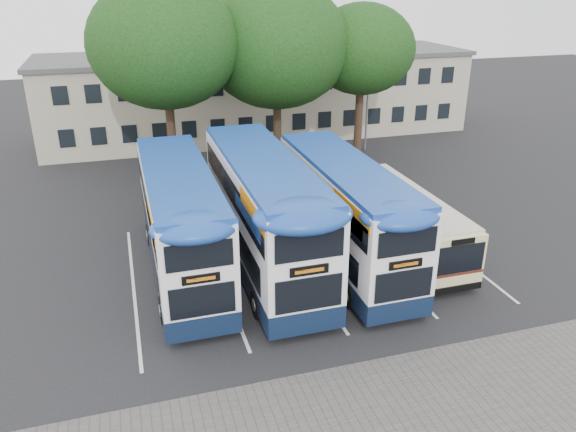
# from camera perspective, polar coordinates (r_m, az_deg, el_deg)

# --- Properties ---
(ground) EXTENTS (120.00, 120.00, 0.00)m
(ground) POSITION_cam_1_polar(r_m,az_deg,el_deg) (21.93, 14.85, -9.28)
(ground) COLOR black
(ground) RESTS_ON ground
(paving_strip) EXTENTS (40.00, 6.00, 0.01)m
(paving_strip) POSITION_cam_1_polar(r_m,az_deg,el_deg) (17.69, 17.64, -18.60)
(paving_strip) COLOR #595654
(paving_strip) RESTS_ON ground
(bay_lines) EXTENTS (14.12, 11.00, 0.01)m
(bay_lines) POSITION_cam_1_polar(r_m,az_deg,el_deg) (24.41, 1.20, -4.87)
(bay_lines) COLOR silver
(bay_lines) RESTS_ON ground
(depot_building) EXTENTS (32.40, 8.40, 6.20)m
(depot_building) POSITION_cam_1_polar(r_m,az_deg,el_deg) (44.51, -3.00, 12.37)
(depot_building) COLOR #B1A38F
(depot_building) RESTS_ON ground
(lamp_post) EXTENTS (0.25, 1.05, 9.06)m
(lamp_post) POSITION_cam_1_polar(r_m,az_deg,el_deg) (39.60, 8.22, 13.65)
(lamp_post) COLOR gray
(lamp_post) RESTS_ON ground
(tree_left) EXTENTS (8.19, 8.19, 11.61)m
(tree_left) POSITION_cam_1_polar(r_m,az_deg,el_deg) (32.24, -12.47, 16.67)
(tree_left) COLOR black
(tree_left) RESTS_ON ground
(tree_mid) EXTENTS (8.71, 8.71, 11.41)m
(tree_mid) POSITION_cam_1_polar(r_m,az_deg,el_deg) (34.70, -1.15, 16.91)
(tree_mid) COLOR black
(tree_mid) RESTS_ON ground
(tree_right) EXTENTS (6.52, 6.52, 10.12)m
(tree_right) POSITION_cam_1_polar(r_m,az_deg,el_deg) (36.29, 7.53, 16.42)
(tree_right) COLOR black
(tree_right) RESTS_ON ground
(bus_dd_left) EXTENTS (2.62, 10.82, 4.51)m
(bus_dd_left) POSITION_cam_1_polar(r_m,az_deg,el_deg) (23.12, -10.85, -0.17)
(bus_dd_left) COLOR #0F1C38
(bus_dd_left) RESTS_ON ground
(bus_dd_mid) EXTENTS (2.80, 11.56, 4.82)m
(bus_dd_mid) POSITION_cam_1_polar(r_m,az_deg,el_deg) (23.19, -2.48, 0.79)
(bus_dd_mid) COLOR #0F1C38
(bus_dd_mid) RESTS_ON ground
(bus_dd_right) EXTENTS (2.60, 10.72, 4.47)m
(bus_dd_right) POSITION_cam_1_polar(r_m,az_deg,el_deg) (23.74, 5.77, 0.72)
(bus_dd_right) COLOR #0F1C38
(bus_dd_right) RESTS_ON ground
(bus_single) EXTENTS (2.27, 8.94, 2.66)m
(bus_single) POSITION_cam_1_polar(r_m,az_deg,el_deg) (25.69, 11.67, -0.16)
(bus_single) COLOR beige
(bus_single) RESTS_ON ground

